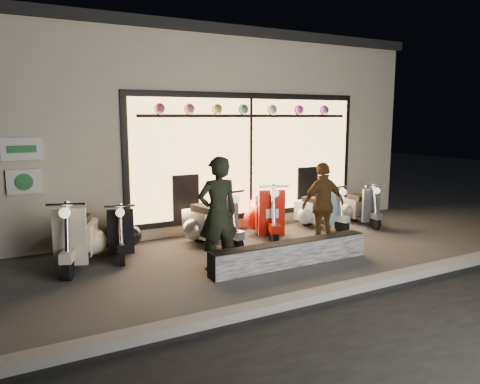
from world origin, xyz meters
The scene contains 12 objects.
ground centered at (0.00, 0.00, 0.00)m, with size 40.00×40.00×0.00m, color #383533.
kerb centered at (0.00, -2.00, 0.06)m, with size 40.00×0.25×0.12m, color slate.
shop_building centered at (0.00, 4.98, 2.10)m, with size 10.20×6.23×4.20m.
graffiti_barrier centered at (0.06, -0.65, 0.20)m, with size 2.84×0.28×0.40m, color black.
scooter_silver centered at (-0.60, 1.10, 0.43)m, with size 0.70×1.50×1.07m.
scooter_red centered at (0.69, 1.12, 0.44)m, with size 0.86×1.53×1.10m.
scooter_black centered at (-2.17, 1.33, 0.38)m, with size 0.63×1.33×0.95m.
scooter_cream centered at (-2.91, 1.10, 0.44)m, with size 0.85×1.51×1.09m.
scooter_blue centered at (2.04, 1.24, 0.38)m, with size 0.62×1.32×0.94m.
scooter_grey centered at (3.16, 1.14, 0.37)m, with size 0.56×1.28×0.91m.
man centered at (-1.05, -0.27, 0.90)m, with size 0.65×0.43×1.79m, color black.
woman centered at (1.25, 0.03, 0.78)m, with size 0.92×0.38×1.57m, color brown.
Camera 1 is at (-4.16, -6.64, 2.38)m, focal length 35.00 mm.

